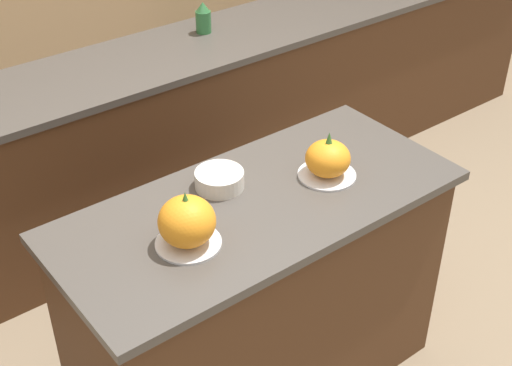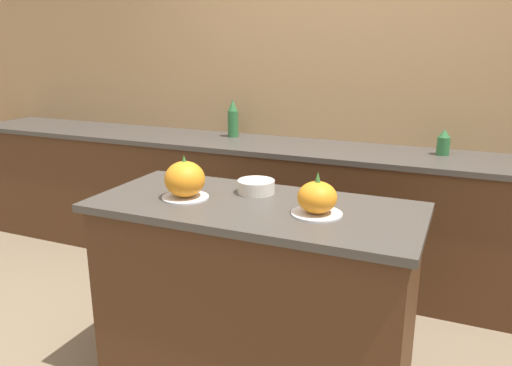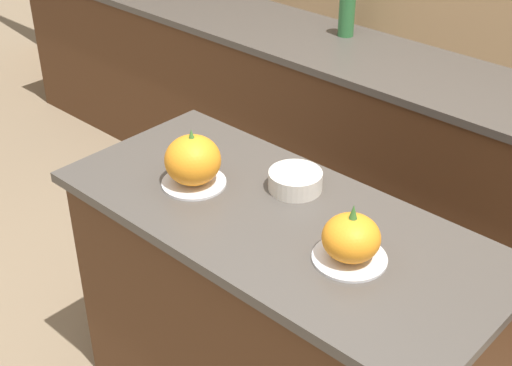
# 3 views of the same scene
# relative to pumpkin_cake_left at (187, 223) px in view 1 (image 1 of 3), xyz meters

# --- Properties ---
(kitchen_island) EXTENTS (1.45, 0.66, 0.93)m
(kitchen_island) POSITION_rel_pumpkin_cake_left_xyz_m (0.32, 0.05, -0.55)
(kitchen_island) COLOR #4C2D19
(kitchen_island) RESTS_ON ground_plane
(back_counter) EXTENTS (6.00, 0.60, 0.93)m
(back_counter) POSITION_rel_pumpkin_cake_left_xyz_m (0.32, 1.31, -0.55)
(back_counter) COLOR #4C2D19
(back_counter) RESTS_ON ground_plane
(pumpkin_cake_left) EXTENTS (0.21, 0.21, 0.20)m
(pumpkin_cake_left) POSITION_rel_pumpkin_cake_left_xyz_m (0.00, 0.00, 0.00)
(pumpkin_cake_left) COLOR silver
(pumpkin_cake_left) RESTS_ON kitchen_island
(pumpkin_cake_right) EXTENTS (0.21, 0.21, 0.18)m
(pumpkin_cake_right) POSITION_rel_pumpkin_cake_left_xyz_m (0.61, 0.02, -0.02)
(pumpkin_cake_right) COLOR silver
(pumpkin_cake_right) RESTS_ON kitchen_island
(bottle_short) EXTENTS (0.08, 0.08, 0.16)m
(bottle_short) POSITION_rel_pumpkin_cake_left_xyz_m (1.02, 1.40, -0.00)
(bottle_short) COLOR #2D6B38
(bottle_short) RESTS_ON back_counter
(mixing_bowl) EXTENTS (0.17, 0.17, 0.06)m
(mixing_bowl) POSITION_rel_pumpkin_cake_left_xyz_m (0.26, 0.20, -0.05)
(mixing_bowl) COLOR beige
(mixing_bowl) RESTS_ON kitchen_island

